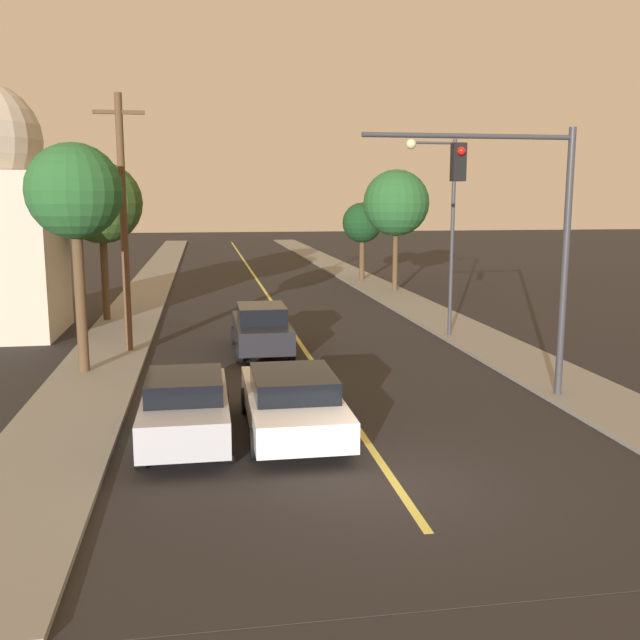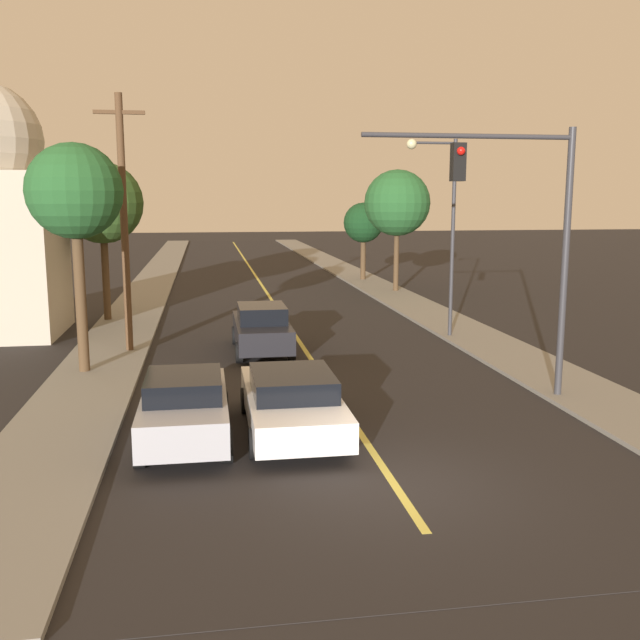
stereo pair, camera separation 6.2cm
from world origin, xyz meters
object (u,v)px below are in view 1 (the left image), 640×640
(utility_pole_left, at_px, (124,220))
(traffic_signal_mast, at_px, (523,216))
(car_near_lane_second, at_px, (261,328))
(tree_left_far, at_px, (101,203))
(tree_right_far, at_px, (362,223))
(car_outer_lane_front, at_px, (185,406))
(car_near_lane_front, at_px, (293,400))
(tree_right_near, at_px, (396,203))
(streetlamp_right, at_px, (441,211))
(tree_left_near, at_px, (74,193))

(utility_pole_left, bearing_deg, traffic_signal_mast, -35.55)
(car_near_lane_second, xyz_separation_m, traffic_signal_mast, (5.94, -6.84, 3.86))
(car_near_lane_second, bearing_deg, traffic_signal_mast, -49.04)
(tree_left_far, distance_m, tree_right_far, 19.09)
(car_outer_lane_front, bearing_deg, car_near_lane_front, 7.66)
(car_near_lane_second, xyz_separation_m, tree_right_far, (7.93, 20.04, 2.79))
(car_outer_lane_front, height_order, utility_pole_left, utility_pole_left)
(car_near_lane_front, xyz_separation_m, tree_right_far, (7.93, 28.48, 2.88))
(tree_right_near, bearing_deg, streetlamp_right, -98.15)
(utility_pole_left, bearing_deg, tree_right_near, 46.84)
(streetlamp_right, height_order, tree_left_far, streetlamp_right)
(car_near_lane_second, xyz_separation_m, tree_left_near, (-5.40, -2.27, 4.44))
(traffic_signal_mast, bearing_deg, car_near_lane_front, -164.90)
(car_near_lane_front, height_order, streetlamp_right, streetlamp_right)
(tree_left_near, relative_size, tree_right_near, 1.00)
(utility_pole_left, height_order, tree_right_near, utility_pole_left)
(tree_left_far, bearing_deg, car_outer_lane_front, -77.09)
(tree_right_near, bearing_deg, car_near_lane_front, -110.51)
(tree_left_far, height_order, tree_right_far, tree_left_far)
(car_near_lane_front, bearing_deg, streetlamp_right, 55.85)
(traffic_signal_mast, bearing_deg, streetlamp_right, 85.04)
(streetlamp_right, distance_m, tree_left_far, 13.76)
(car_near_lane_second, height_order, tree_right_near, tree_right_near)
(tree_left_near, bearing_deg, car_near_lane_front, -48.81)
(tree_left_near, xyz_separation_m, tree_right_near, (13.90, 16.55, -0.39))
(tree_left_near, bearing_deg, utility_pole_left, 70.12)
(tree_left_near, distance_m, tree_right_far, 26.04)
(car_outer_lane_front, relative_size, utility_pole_left, 0.53)
(car_near_lane_front, height_order, tree_right_far, tree_right_far)
(streetlamp_right, xyz_separation_m, tree_right_near, (1.85, 12.92, 0.20))
(car_near_lane_front, height_order, tree_left_near, tree_left_near)
(car_near_lane_front, bearing_deg, car_outer_lane_front, -172.34)
(car_near_lane_front, relative_size, tree_right_near, 0.76)
(tree_right_far, bearing_deg, tree_left_far, -136.63)
(car_near_lane_second, distance_m, utility_pole_left, 5.70)
(car_outer_lane_front, height_order, tree_right_far, tree_right_far)
(car_near_lane_second, xyz_separation_m, utility_pole_left, (-4.39, 0.54, 3.61))
(car_outer_lane_front, xyz_separation_m, traffic_signal_mast, (8.25, 1.91, 3.89))
(tree_left_far, relative_size, tree_right_far, 1.36)
(car_near_lane_front, bearing_deg, tree_right_far, 74.45)
(tree_left_near, bearing_deg, car_outer_lane_front, -64.53)
(traffic_signal_mast, xyz_separation_m, tree_left_near, (-11.34, 4.57, 0.58))
(car_outer_lane_front, height_order, streetlamp_right, streetlamp_right)
(tree_right_far, bearing_deg, utility_pole_left, -122.26)
(tree_right_far, bearing_deg, car_near_lane_second, -111.58)
(car_outer_lane_front, relative_size, tree_left_far, 0.67)
(tree_left_near, distance_m, tree_left_far, 9.26)
(utility_pole_left, bearing_deg, car_near_lane_second, -7.00)
(car_outer_lane_front, xyz_separation_m, tree_left_far, (-3.60, 15.72, 4.13))
(car_near_lane_front, bearing_deg, utility_pole_left, 116.03)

